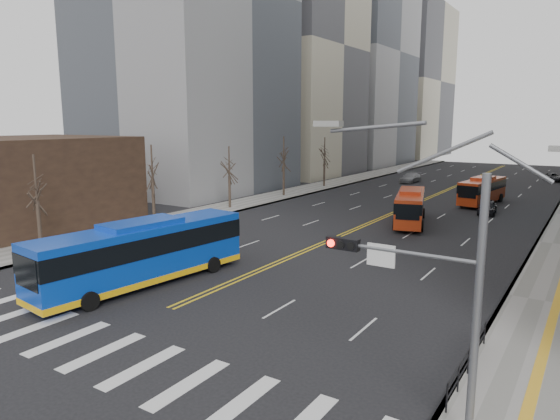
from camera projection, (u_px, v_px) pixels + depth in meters
name	position (u px, v px, depth m)	size (l,w,h in m)	color
ground	(85.00, 345.00, 21.20)	(220.00, 220.00, 0.00)	black
sidewalk_left	(296.00, 192.00, 67.23)	(5.00, 130.00, 0.15)	gray
crosswalk	(85.00, 345.00, 21.20)	(26.70, 4.00, 0.01)	silver
centerline	(441.00, 193.00, 66.71)	(0.55, 100.00, 0.01)	gold
office_towers	(476.00, 22.00, 73.65)	(83.00, 134.00, 58.00)	gray
storefront	(14.00, 183.00, 44.28)	(14.00, 18.00, 8.00)	black
signal_mast	(428.00, 277.00, 14.65)	(5.37, 0.37, 9.39)	slate
pedestrian_railing	(469.00, 356.00, 18.38)	(0.06, 6.06, 1.02)	black
street_trees	(321.00, 165.00, 52.77)	(35.20, 47.20, 7.60)	#32281E
blue_bus	(143.00, 251.00, 28.75)	(4.32, 13.38, 3.80)	#0C3DBC
red_bus_near	(410.00, 205.00, 46.16)	(5.00, 10.31, 3.22)	#BD3514
red_bus_far	(483.00, 189.00, 57.17)	(3.52, 10.11, 3.18)	#BD3514
car_white	(134.00, 235.00, 39.03)	(1.37, 3.93, 1.29)	white
car_dark_mid	(487.00, 207.00, 51.34)	(1.69, 4.20, 1.43)	black
car_silver	(410.00, 178.00, 77.97)	(2.10, 5.17, 1.50)	gray
car_dark_far	(553.00, 177.00, 79.60)	(2.12, 4.59, 1.28)	black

